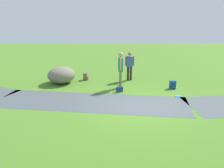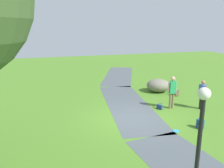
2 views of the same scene
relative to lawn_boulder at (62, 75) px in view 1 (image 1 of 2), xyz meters
The scene contains 9 objects.
ground_plane 5.14m from the lawn_boulder, 137.39° to the left, with size 48.00×48.00×0.00m, color #4A7B25.
footpath_segment_mid 3.49m from the lawn_boulder, 122.24° to the left, with size 8.23×3.32×0.01m.
lawn_boulder is the anchor object (origin of this frame).
woman_with_handbag 3.30m from the lawn_boulder, 164.46° to the left, with size 0.25×0.52×1.78m.
man_near_boulder 3.76m from the lawn_boulder, behind, with size 0.52×0.25×1.58m.
handbag_on_grass 3.45m from the lawn_boulder, 153.20° to the left, with size 0.35×0.35×0.31m.
backpack_by_boulder 1.40m from the lawn_boulder, 151.40° to the right, with size 0.29×0.31×0.40m.
spare_backpack_on_lawn 5.80m from the lawn_boulder, behind, with size 0.32×0.30×0.40m.
frisbee_on_grass 6.09m from the lawn_boulder, 159.10° to the left, with size 0.27×0.27×0.02m.
Camera 1 is at (0.99, 8.59, 3.38)m, focal length 37.29 mm.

